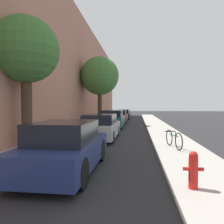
# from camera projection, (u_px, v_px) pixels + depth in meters

# --- Properties ---
(ground_plane) EXTENTS (120.00, 120.00, 0.00)m
(ground_plane) POSITION_uv_depth(u_px,v_px,m) (122.00, 131.00, 15.25)
(ground_plane) COLOR #28282B
(sidewalk_left) EXTENTS (2.00, 52.00, 0.12)m
(sidewalk_left) POSITION_uv_depth(u_px,v_px,m) (83.00, 129.00, 15.61)
(sidewalk_left) COLOR #ADA89E
(sidewalk_left) RESTS_ON ground
(sidewalk_right) EXTENTS (2.00, 52.00, 0.12)m
(sidewalk_right) POSITION_uv_depth(u_px,v_px,m) (162.00, 131.00, 14.89)
(sidewalk_right) COLOR #ADA89E
(sidewalk_right) RESTS_ON ground
(building_facade_left) EXTENTS (0.70, 52.00, 10.13)m
(building_facade_left) POSITION_uv_depth(u_px,v_px,m) (65.00, 63.00, 15.63)
(building_facade_left) COLOR tan
(building_facade_left) RESTS_ON ground
(parked_car_navy) EXTENTS (1.71, 3.90, 1.40)m
(parked_car_navy) POSITION_uv_depth(u_px,v_px,m) (66.00, 148.00, 5.81)
(parked_car_navy) COLOR black
(parked_car_navy) RESTS_ON ground
(parked_car_silver) EXTENTS (1.80, 4.45, 1.36)m
(parked_car_silver) POSITION_uv_depth(u_px,v_px,m) (101.00, 127.00, 11.64)
(parked_car_silver) COLOR black
(parked_car_silver) RESTS_ON ground
(parked_car_teal) EXTENTS (1.84, 4.49, 1.46)m
(parked_car_teal) POSITION_uv_depth(u_px,v_px,m) (112.00, 119.00, 17.37)
(parked_car_teal) COLOR black
(parked_car_teal) RESTS_ON ground
(parked_car_red) EXTENTS (1.88, 3.95, 1.39)m
(parked_car_red) POSITION_uv_depth(u_px,v_px,m) (118.00, 116.00, 22.83)
(parked_car_red) COLOR black
(parked_car_red) RESTS_ON ground
(parked_car_black) EXTENTS (1.83, 4.54, 1.34)m
(parked_car_black) POSITION_uv_depth(u_px,v_px,m) (123.00, 115.00, 28.49)
(parked_car_black) COLOR black
(parked_car_black) RESTS_ON ground
(parked_car_maroon) EXTENTS (1.90, 4.27, 1.28)m
(parked_car_maroon) POSITION_uv_depth(u_px,v_px,m) (124.00, 113.00, 34.23)
(parked_car_maroon) COLOR black
(parked_car_maroon) RESTS_ON ground
(street_tree_near) EXTENTS (2.70, 2.70, 5.35)m
(street_tree_near) POSITION_uv_depth(u_px,v_px,m) (26.00, 51.00, 8.52)
(street_tree_near) COLOR #423323
(street_tree_near) RESTS_ON sidewalk_left
(street_tree_far) EXTENTS (3.46, 3.46, 6.15)m
(street_tree_far) POSITION_uv_depth(u_px,v_px,m) (100.00, 76.00, 18.86)
(street_tree_far) COLOR #423323
(street_tree_far) RESTS_ON sidewalk_left
(fire_hydrant) EXTENTS (0.41, 0.19, 0.78)m
(fire_hydrant) POSITION_uv_depth(u_px,v_px,m) (193.00, 169.00, 4.29)
(fire_hydrant) COLOR red
(fire_hydrant) RESTS_ON sidewalk_right
(bicycle) EXTENTS (0.51, 1.65, 0.69)m
(bicycle) POSITION_uv_depth(u_px,v_px,m) (174.00, 139.00, 8.49)
(bicycle) COLOR black
(bicycle) RESTS_ON sidewalk_right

